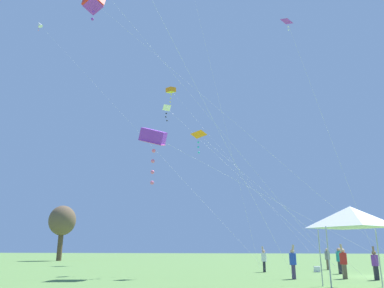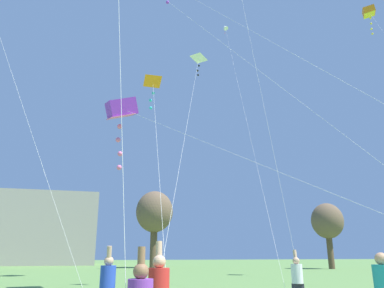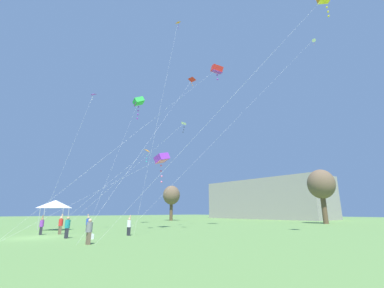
{
  "view_description": "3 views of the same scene",
  "coord_description": "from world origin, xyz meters",
  "px_view_note": "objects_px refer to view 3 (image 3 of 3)",
  "views": [
    {
      "loc": [
        -24.94,
        6.39,
        1.59
      ],
      "look_at": [
        -1.24,
        11.03,
        8.36
      ],
      "focal_mm": 35.0,
      "sensor_mm": 36.0,
      "label": 1
    },
    {
      "loc": [
        -3.45,
        -4.6,
        1.6
      ],
      "look_at": [
        1.14,
        12.43,
        6.81
      ],
      "focal_mm": 35.0,
      "sensor_mm": 36.0,
      "label": 2
    },
    {
      "loc": [
        25.04,
        -4.22,
        2.07
      ],
      "look_at": [
        4.18,
        13.07,
        9.19
      ],
      "focal_mm": 24.0,
      "sensor_mm": 36.0,
      "label": 3
    }
  ],
  "objects_px": {
    "kite_orange_delta_1": "(177,27)",
    "kite_purple_delta_2": "(92,96)",
    "person_blue_shirt": "(88,223)",
    "festival_tent": "(55,204)",
    "kite_red_box_5": "(217,69)",
    "kite_green_box_8": "(139,102)",
    "kite_purple_box_4": "(162,159)",
    "cooler_box": "(90,237)",
    "person_purple_shirt": "(42,225)",
    "person_white_shirt": "(129,226)",
    "kite_white_diamond_3": "(313,40)",
    "person_grey_shirt": "(89,230)",
    "kite_orange_delta_6": "(147,151)",
    "person_red_shirt": "(61,224)",
    "kite_white_delta_9": "(183,125)",
    "person_teal_shirt": "(67,227)",
    "kite_red_delta_7": "(192,80)"
  },
  "relations": [
    {
      "from": "kite_orange_delta_1",
      "to": "kite_purple_box_4",
      "type": "bearing_deg",
      "value": 163.4
    },
    {
      "from": "person_teal_shirt",
      "to": "kite_orange_delta_1",
      "type": "bearing_deg",
      "value": 148.78
    },
    {
      "from": "festival_tent",
      "to": "kite_green_box_8",
      "type": "xyz_separation_m",
      "value": [
        -3.93,
        11.67,
        17.31
      ]
    },
    {
      "from": "person_blue_shirt",
      "to": "person_red_shirt",
      "type": "xyz_separation_m",
      "value": [
        0.74,
        -2.75,
        0.02
      ]
    },
    {
      "from": "kite_purple_box_4",
      "to": "person_white_shirt",
      "type": "bearing_deg",
      "value": -51.22
    },
    {
      "from": "person_teal_shirt",
      "to": "kite_white_diamond_3",
      "type": "relative_size",
      "value": 0.06
    },
    {
      "from": "person_blue_shirt",
      "to": "kite_white_delta_9",
      "type": "height_order",
      "value": "kite_white_delta_9"
    },
    {
      "from": "kite_red_delta_7",
      "to": "person_white_shirt",
      "type": "bearing_deg",
      "value": -65.22
    },
    {
      "from": "person_red_shirt",
      "to": "kite_orange_delta_6",
      "type": "relative_size",
      "value": 0.19
    },
    {
      "from": "cooler_box",
      "to": "kite_red_delta_7",
      "type": "xyz_separation_m",
      "value": [
        -6.26,
        15.28,
        21.27
      ]
    },
    {
      "from": "kite_orange_delta_6",
      "to": "kite_purple_box_4",
      "type": "bearing_deg",
      "value": 111.96
    },
    {
      "from": "kite_purple_delta_2",
      "to": "kite_orange_delta_6",
      "type": "height_order",
      "value": "kite_purple_delta_2"
    },
    {
      "from": "person_white_shirt",
      "to": "kite_white_diamond_3",
      "type": "distance_m",
      "value": 37.82
    },
    {
      "from": "kite_green_box_8",
      "to": "person_grey_shirt",
      "type": "bearing_deg",
      "value": -33.6
    },
    {
      "from": "festival_tent",
      "to": "cooler_box",
      "type": "xyz_separation_m",
      "value": [
        11.96,
        0.17,
        -2.68
      ]
    },
    {
      "from": "person_blue_shirt",
      "to": "kite_orange_delta_1",
      "type": "relative_size",
      "value": 0.07
    },
    {
      "from": "person_teal_shirt",
      "to": "kite_green_box_8",
      "type": "xyz_separation_m",
      "value": [
        -14.04,
        12.76,
        19.3
      ]
    },
    {
      "from": "kite_red_box_5",
      "to": "kite_purple_box_4",
      "type": "bearing_deg",
      "value": -116.85
    },
    {
      "from": "person_white_shirt",
      "to": "person_grey_shirt",
      "type": "bearing_deg",
      "value": -111.37
    },
    {
      "from": "cooler_box",
      "to": "person_purple_shirt",
      "type": "relative_size",
      "value": 0.29
    },
    {
      "from": "person_purple_shirt",
      "to": "kite_purple_delta_2",
      "type": "bearing_deg",
      "value": 90.46
    },
    {
      "from": "kite_green_box_8",
      "to": "kite_purple_box_4",
      "type": "bearing_deg",
      "value": -6.86
    },
    {
      "from": "kite_red_delta_7",
      "to": "person_teal_shirt",
      "type": "bearing_deg",
      "value": -75.06
    },
    {
      "from": "festival_tent",
      "to": "kite_purple_box_4",
      "type": "height_order",
      "value": "kite_purple_box_4"
    },
    {
      "from": "person_teal_shirt",
      "to": "kite_white_delta_9",
      "type": "distance_m",
      "value": 16.32
    },
    {
      "from": "person_teal_shirt",
      "to": "person_blue_shirt",
      "type": "height_order",
      "value": "person_blue_shirt"
    },
    {
      "from": "cooler_box",
      "to": "kite_red_delta_7",
      "type": "relative_size",
      "value": 0.02
    },
    {
      "from": "kite_red_delta_7",
      "to": "kite_purple_delta_2",
      "type": "bearing_deg",
      "value": -95.43
    },
    {
      "from": "kite_green_box_8",
      "to": "cooler_box",
      "type": "bearing_deg",
      "value": -35.89
    },
    {
      "from": "person_red_shirt",
      "to": "kite_white_delta_9",
      "type": "bearing_deg",
      "value": 12.79
    },
    {
      "from": "person_blue_shirt",
      "to": "kite_orange_delta_6",
      "type": "xyz_separation_m",
      "value": [
        1.76,
        5.47,
        8.07
      ]
    },
    {
      "from": "person_red_shirt",
      "to": "kite_white_diamond_3",
      "type": "relative_size",
      "value": 0.06
    },
    {
      "from": "kite_orange_delta_6",
      "to": "kite_green_box_8",
      "type": "relative_size",
      "value": 0.47
    },
    {
      "from": "cooler_box",
      "to": "kite_white_delta_9",
      "type": "bearing_deg",
      "value": 101.33
    },
    {
      "from": "kite_purple_delta_2",
      "to": "person_purple_shirt",
      "type": "bearing_deg",
      "value": -75.39
    },
    {
      "from": "person_white_shirt",
      "to": "kite_red_box_5",
      "type": "height_order",
      "value": "kite_red_box_5"
    },
    {
      "from": "person_grey_shirt",
      "to": "kite_white_diamond_3",
      "type": "xyz_separation_m",
      "value": [
        3.34,
        30.35,
        26.91
      ]
    },
    {
      "from": "person_blue_shirt",
      "to": "kite_orange_delta_1",
      "type": "xyz_separation_m",
      "value": [
        5.43,
        6.89,
        23.86
      ]
    },
    {
      "from": "kite_orange_delta_1",
      "to": "kite_purple_delta_2",
      "type": "distance_m",
      "value": 13.72
    },
    {
      "from": "kite_purple_delta_2",
      "to": "kite_red_box_5",
      "type": "distance_m",
      "value": 18.24
    },
    {
      "from": "person_white_shirt",
      "to": "kite_orange_delta_6",
      "type": "height_order",
      "value": "kite_orange_delta_6"
    },
    {
      "from": "kite_white_diamond_3",
      "to": "kite_green_box_8",
      "type": "height_order",
      "value": "kite_white_diamond_3"
    },
    {
      "from": "cooler_box",
      "to": "kite_white_delta_9",
      "type": "xyz_separation_m",
      "value": [
        -2.11,
        10.52,
        11.98
      ]
    },
    {
      "from": "kite_purple_box_4",
      "to": "kite_green_box_8",
      "type": "xyz_separation_m",
      "value": [
        -9.61,
        1.16,
        11.56
      ]
    },
    {
      "from": "festival_tent",
      "to": "kite_red_box_5",
      "type": "bearing_deg",
      "value": 62.21
    },
    {
      "from": "person_purple_shirt",
      "to": "kite_red_delta_7",
      "type": "height_order",
      "value": "kite_red_delta_7"
    },
    {
      "from": "festival_tent",
      "to": "kite_red_box_5",
      "type": "height_order",
      "value": "kite_red_box_5"
    },
    {
      "from": "person_blue_shirt",
      "to": "kite_orange_delta_1",
      "type": "bearing_deg",
      "value": 135.66
    },
    {
      "from": "kite_red_delta_7",
      "to": "person_purple_shirt",
      "type": "bearing_deg",
      "value": -91.33
    },
    {
      "from": "person_blue_shirt",
      "to": "kite_white_delta_9",
      "type": "bearing_deg",
      "value": 144.62
    }
  ]
}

